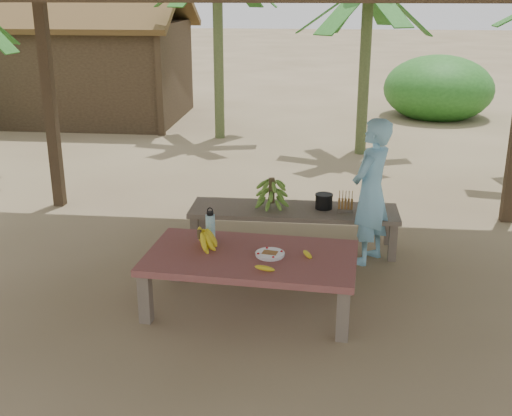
# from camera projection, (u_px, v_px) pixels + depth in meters

# --- Properties ---
(ground) EXTENTS (80.00, 80.00, 0.00)m
(ground) POSITION_uv_depth(u_px,v_px,m) (255.00, 295.00, 5.89)
(ground) COLOR brown
(ground) RESTS_ON ground
(work_table) EXTENTS (1.87, 1.13, 0.50)m
(work_table) POSITION_uv_depth(u_px,v_px,m) (251.00, 261.00, 5.53)
(work_table) COLOR brown
(work_table) RESTS_ON ground
(bench) EXTENTS (2.20, 0.61, 0.45)m
(bench) POSITION_uv_depth(u_px,v_px,m) (294.00, 214.00, 6.82)
(bench) COLOR brown
(bench) RESTS_ON ground
(ripe_banana_bunch) EXTENTS (0.36, 0.33, 0.18)m
(ripe_banana_bunch) POSITION_uv_depth(u_px,v_px,m) (200.00, 238.00, 5.62)
(ripe_banana_bunch) COLOR yellow
(ripe_banana_bunch) RESTS_ON work_table
(plate) EXTENTS (0.25, 0.25, 0.04)m
(plate) POSITION_uv_depth(u_px,v_px,m) (270.00, 254.00, 5.47)
(plate) COLOR white
(plate) RESTS_ON work_table
(loose_banana_front) EXTENTS (0.17, 0.06, 0.04)m
(loose_banana_front) POSITION_uv_depth(u_px,v_px,m) (265.00, 268.00, 5.19)
(loose_banana_front) COLOR yellow
(loose_banana_front) RESTS_ON work_table
(loose_banana_side) EXTENTS (0.10, 0.14, 0.04)m
(loose_banana_side) POSITION_uv_depth(u_px,v_px,m) (308.00, 254.00, 5.46)
(loose_banana_side) COLOR yellow
(loose_banana_side) RESTS_ON work_table
(water_flask) EXTENTS (0.08, 0.08, 0.31)m
(water_flask) POSITION_uv_depth(u_px,v_px,m) (210.00, 227.00, 5.78)
(water_flask) COLOR #3FA8C7
(water_flask) RESTS_ON work_table
(green_banana_stalk) EXTENTS (0.30, 0.30, 0.35)m
(green_banana_stalk) POSITION_uv_depth(u_px,v_px,m) (272.00, 192.00, 6.77)
(green_banana_stalk) COLOR #598C2D
(green_banana_stalk) RESTS_ON bench
(cooking_pot) EXTENTS (0.18, 0.18, 0.15)m
(cooking_pot) POSITION_uv_depth(u_px,v_px,m) (324.00, 202.00, 6.79)
(cooking_pot) COLOR black
(cooking_pot) RESTS_ON bench
(skewer_rack) EXTENTS (0.18, 0.08, 0.24)m
(skewer_rack) POSITION_uv_depth(u_px,v_px,m) (346.00, 201.00, 6.66)
(skewer_rack) COLOR #A57F47
(skewer_rack) RESTS_ON bench
(woman) EXTENTS (0.59, 0.65, 1.49)m
(woman) POSITION_uv_depth(u_px,v_px,m) (371.00, 192.00, 6.39)
(woman) COLOR #77BDE2
(woman) RESTS_ON ground
(hut) EXTENTS (4.40, 3.43, 2.85)m
(hut) POSITION_uv_depth(u_px,v_px,m) (84.00, 66.00, 13.51)
(hut) COLOR black
(hut) RESTS_ON ground
(banana_plant_n) EXTENTS (1.80, 1.80, 2.97)m
(banana_plant_n) POSITION_uv_depth(u_px,v_px,m) (368.00, 0.00, 10.10)
(banana_plant_n) COLOR #596638
(banana_plant_n) RESTS_ON ground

